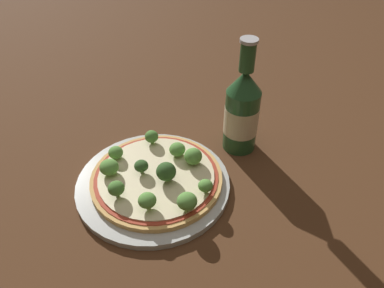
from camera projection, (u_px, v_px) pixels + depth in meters
ground_plane at (152, 175)px, 0.72m from camera, size 3.00×3.00×0.00m
plate at (153, 184)px, 0.69m from camera, size 0.28×0.28×0.01m
pizza at (157, 177)px, 0.69m from camera, size 0.24×0.24×0.01m
broccoli_floret_0 at (177, 149)px, 0.72m from camera, size 0.03×0.03×0.03m
broccoli_floret_1 at (166, 172)px, 0.66m from camera, size 0.04×0.04×0.04m
broccoli_floret_2 at (187, 201)px, 0.61m from camera, size 0.03×0.03×0.03m
broccoli_floret_3 at (116, 188)px, 0.63m from camera, size 0.03×0.03×0.03m
broccoli_floret_4 at (147, 201)px, 0.61m from camera, size 0.03×0.03×0.03m
broccoli_floret_5 at (152, 137)px, 0.74m from camera, size 0.03×0.03×0.03m
broccoli_floret_6 at (109, 167)px, 0.68m from camera, size 0.03×0.03×0.03m
broccoli_floret_7 at (141, 166)px, 0.68m from camera, size 0.03×0.03×0.03m
broccoli_floret_8 at (193, 156)px, 0.70m from camera, size 0.03×0.03×0.03m
broccoli_floret_9 at (205, 186)px, 0.64m from camera, size 0.03×0.03×0.03m
broccoli_floret_10 at (116, 153)px, 0.71m from camera, size 0.03×0.03×0.02m
beer_bottle at (242, 111)px, 0.73m from camera, size 0.07×0.07×0.24m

